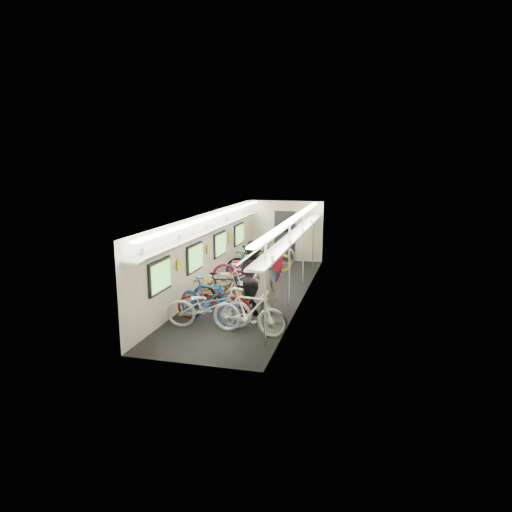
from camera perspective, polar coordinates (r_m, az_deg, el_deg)
The scene contains 18 objects.
train_car_shell at distance 14.18m, azimuth -1.00°, elevation 2.56°, with size 10.00×10.00×10.00m.
bicycle_0 at distance 10.97m, azimuth -5.91°, elevation -6.30°, with size 0.71×2.02×1.06m, color silver.
bicycle_1 at distance 11.33m, azimuth -5.91°, elevation -5.53°, with size 0.53×1.88×1.13m, color #1A4BA1.
bicycle_2 at distance 11.58m, azimuth -5.33°, elevation -5.57°, with size 0.64×1.84×0.97m, color maroon.
bicycle_3 at distance 12.40m, azimuth -4.16°, elevation -4.30°, with size 0.47×1.66×1.00m, color black.
bicycle_4 at distance 12.72m, azimuth -5.13°, elevation -3.95°, with size 0.65×1.86×0.98m, color #C29812.
bicycle_5 at distance 13.59m, azimuth -1.60°, elevation -2.91°, with size 0.45×1.61×0.97m, color white.
bicycle_6 at distance 13.54m, azimuth -2.96°, elevation -2.97°, with size 0.64×1.84×0.97m, color silver.
bicycle_7 at distance 14.74m, azimuth -0.70°, elevation -1.53°, with size 0.50×1.79×1.07m, color navy.
bicycle_8 at distance 14.57m, azimuth -1.21°, elevation -1.55°, with size 0.76×2.17×1.14m, color maroon.
bicycle_9 at distance 15.43m, azimuth -0.22°, elevation -0.76°, with size 0.55×1.93×1.16m, color black.
bicycle_10 at distance 16.44m, azimuth 1.16°, elevation -0.26°, with size 0.67×1.91×1.01m, color #C2C312.
bicycle_11 at distance 10.50m, azimuth -0.87°, elevation -6.99°, with size 0.51×1.82×1.09m, color white.
bicycle_12 at distance 16.72m, azimuth 0.09°, elevation -0.01°, with size 0.68×1.96×1.03m, color slate.
bicycle_14 at distance 17.72m, azimuth 1.84°, elevation 0.69°, with size 0.70×2.01×1.06m, color slate.
passenger_near at distance 11.20m, azimuth 1.12°, elevation -4.20°, with size 0.61×0.40×1.68m, color gray.
passenger_mid at distance 11.97m, azimuth -0.28°, elevation -2.55°, with size 0.94×0.73×1.93m, color black.
backpack at distance 12.08m, azimuth 2.69°, elevation -0.89°, with size 0.26×0.14×0.38m, color #AE1124.
Camera 1 is at (3.35, -12.78, 3.91)m, focal length 32.00 mm.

